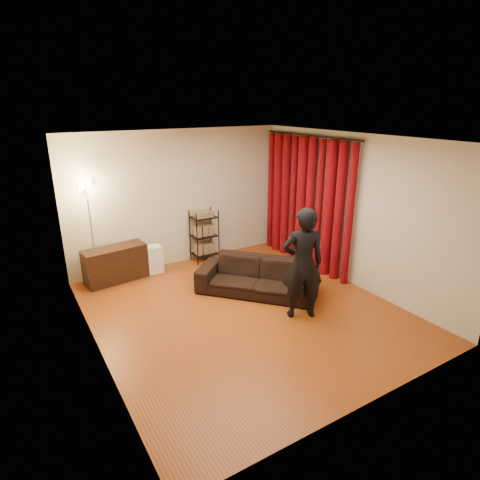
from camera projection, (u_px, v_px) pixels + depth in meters
floor at (244, 311)px, 6.46m from camera, size 5.00×5.00×0.00m
ceiling at (245, 139)px, 5.57m from camera, size 5.00×5.00×0.00m
wall_back at (179, 198)px, 8.04m from camera, size 5.00×0.00×5.00m
wall_front at (376, 297)px, 4.00m from camera, size 5.00×0.00×5.00m
wall_left at (89, 260)px, 4.92m from camera, size 0.00×5.00×5.00m
wall_right at (352, 211)px, 7.12m from camera, size 0.00×5.00×5.00m
curtain_rod at (310, 135)px, 7.57m from camera, size 0.04×2.65×0.04m
curtain at (305, 203)px, 7.99m from camera, size 0.22×2.65×2.55m
sofa at (258, 277)px, 6.98m from camera, size 1.99×2.08×0.61m
person at (303, 264)px, 6.04m from camera, size 0.76×0.65×1.75m
media_cabinet at (116, 264)px, 7.45m from camera, size 1.18×0.57×0.66m
storage_boxes at (154, 259)px, 7.82m from camera, size 0.34×0.27×0.55m
wire_shelf at (204, 236)px, 8.33m from camera, size 0.57×0.46×1.09m
floor_lamp at (92, 234)px, 7.03m from camera, size 0.43×0.43×1.96m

